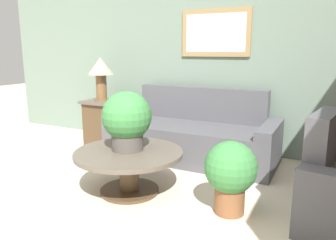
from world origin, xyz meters
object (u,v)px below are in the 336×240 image
(potted_plant_on_table, at_px, (127,119))
(potted_plant_floor, at_px, (230,172))
(side_table, at_px, (103,122))
(coffee_table, at_px, (129,162))
(table_lamp, at_px, (101,71))
(couch_main, at_px, (192,136))

(potted_plant_on_table, xyz_separation_m, potted_plant_floor, (1.02, -0.00, -0.35))
(potted_plant_on_table, bearing_deg, side_table, 135.89)
(coffee_table, bearing_deg, potted_plant_on_table, 135.35)
(side_table, height_order, potted_plant_on_table, potted_plant_on_table)
(table_lamp, distance_m, potted_plant_floor, 2.66)
(coffee_table, relative_size, side_table, 1.60)
(table_lamp, height_order, potted_plant_on_table, table_lamp)
(couch_main, bearing_deg, side_table, -179.94)
(coffee_table, bearing_deg, table_lamp, 135.87)
(coffee_table, height_order, potted_plant_floor, potted_plant_floor)
(side_table, xyz_separation_m, potted_plant_floor, (2.26, -1.21, 0.03))
(couch_main, xyz_separation_m, potted_plant_floor, (0.85, -1.21, 0.08))
(potted_plant_floor, bearing_deg, couch_main, 125.24)
(coffee_table, distance_m, potted_plant_on_table, 0.42)
(table_lamp, xyz_separation_m, potted_plant_on_table, (1.24, -1.20, -0.36))
(couch_main, distance_m, potted_plant_floor, 1.48)
(coffee_table, relative_size, potted_plant_on_table, 1.83)
(couch_main, height_order, potted_plant_on_table, potted_plant_on_table)
(couch_main, relative_size, coffee_table, 2.03)
(side_table, xyz_separation_m, potted_plant_on_table, (1.24, -1.20, 0.38))
(coffee_table, distance_m, table_lamp, 1.94)
(coffee_table, xyz_separation_m, potted_plant_floor, (0.98, 0.03, 0.06))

